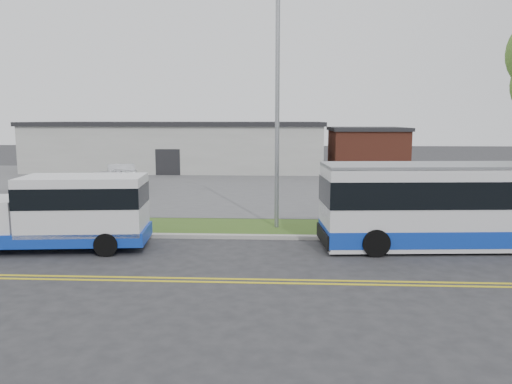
# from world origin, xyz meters

# --- Properties ---
(ground) EXTENTS (140.00, 140.00, 0.00)m
(ground) POSITION_xyz_m (0.00, 0.00, 0.00)
(ground) COLOR #28282B
(ground) RESTS_ON ground
(lane_line_north) EXTENTS (70.00, 0.12, 0.01)m
(lane_line_north) POSITION_xyz_m (0.00, -3.85, 0.01)
(lane_line_north) COLOR gold
(lane_line_north) RESTS_ON ground
(lane_line_south) EXTENTS (70.00, 0.12, 0.01)m
(lane_line_south) POSITION_xyz_m (0.00, -4.15, 0.01)
(lane_line_south) COLOR gold
(lane_line_south) RESTS_ON ground
(curb) EXTENTS (80.00, 0.30, 0.15)m
(curb) POSITION_xyz_m (0.00, 1.10, 0.07)
(curb) COLOR #9E9B93
(curb) RESTS_ON ground
(verge) EXTENTS (80.00, 3.30, 0.10)m
(verge) POSITION_xyz_m (0.00, 2.90, 0.05)
(verge) COLOR #3B541C
(verge) RESTS_ON ground
(parking_lot) EXTENTS (80.00, 25.00, 0.10)m
(parking_lot) POSITION_xyz_m (0.00, 17.00, 0.05)
(parking_lot) COLOR #4C4C4F
(parking_lot) RESTS_ON ground
(commercial_building) EXTENTS (25.40, 10.40, 4.35)m
(commercial_building) POSITION_xyz_m (-6.00, 27.00, 2.18)
(commercial_building) COLOR #9E9E99
(commercial_building) RESTS_ON ground
(brick_wing) EXTENTS (6.30, 7.30, 3.90)m
(brick_wing) POSITION_xyz_m (10.50, 26.00, 1.96)
(brick_wing) COLOR brown
(brick_wing) RESTS_ON ground
(streetlight_near) EXTENTS (0.35, 1.53, 9.50)m
(streetlight_near) POSITION_xyz_m (3.00, 2.73, 5.23)
(streetlight_near) COLOR gray
(streetlight_near) RESTS_ON verge
(shuttle_bus) EXTENTS (7.00, 2.93, 2.61)m
(shuttle_bus) POSITION_xyz_m (-4.41, -0.79, 1.40)
(shuttle_bus) COLOR #0E33A2
(shuttle_bus) RESTS_ON ground
(transit_bus) EXTENTS (11.02, 3.32, 3.01)m
(transit_bus) POSITION_xyz_m (10.08, 0.25, 1.52)
(transit_bus) COLOR silver
(transit_bus) RESTS_ON ground
(pedestrian) EXTENTS (0.80, 0.68, 1.88)m
(pedestrian) POSITION_xyz_m (-6.62, 2.36, 1.04)
(pedestrian) COLOR black
(pedestrian) RESTS_ON verge
(parked_car_a) EXTENTS (3.34, 5.07, 1.58)m
(parked_car_a) POSITION_xyz_m (-7.18, 13.95, 0.89)
(parked_car_a) COLOR silver
(parked_car_a) RESTS_ON parking_lot
(parked_car_b) EXTENTS (3.73, 5.32, 1.43)m
(parked_car_b) POSITION_xyz_m (-7.38, 10.31, 0.82)
(parked_car_b) COLOR white
(parked_car_b) RESTS_ON parking_lot
(grocery_bag_left) EXTENTS (0.32, 0.32, 0.32)m
(grocery_bag_left) POSITION_xyz_m (-6.92, 2.11, 0.26)
(grocery_bag_left) COLOR white
(grocery_bag_left) RESTS_ON verge
(grocery_bag_right) EXTENTS (0.32, 0.32, 0.32)m
(grocery_bag_right) POSITION_xyz_m (-6.32, 2.61, 0.26)
(grocery_bag_right) COLOR white
(grocery_bag_right) RESTS_ON verge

